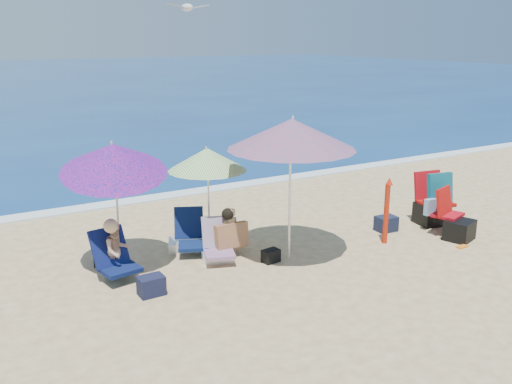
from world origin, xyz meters
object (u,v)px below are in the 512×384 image
umbrella_blue (113,158)px  furled_umbrella (387,207)px  person_center (230,233)px  chair_navy (187,239)px  seagull (187,7)px  person_left (116,250)px  umbrella_striped (207,159)px  camp_chair_left (456,224)px  camp_chair_right (433,205)px  umbrella_turquoise (292,134)px  chair_rainbow (217,249)px

umbrella_blue → furled_umbrella: bearing=-15.2°
person_center → furled_umbrella: bearing=-18.1°
chair_navy → seagull: (0.16, 0.03, 3.93)m
furled_umbrella → person_left: 4.82m
chair_navy → umbrella_striped: bearing=-4.8°
chair_navy → person_center: (0.55, -0.62, 0.22)m
camp_chair_left → camp_chair_right: 0.85m
umbrella_striped → seagull: bearing=165.4°
umbrella_turquoise → person_left: umbrella_turquoise is taller
umbrella_blue → chair_navy: bearing=11.9°
furled_umbrella → umbrella_turquoise: bearing=171.1°
chair_rainbow → person_left: size_ratio=0.82×
furled_umbrella → person_left: bearing=168.7°
chair_rainbow → umbrella_turquoise: bearing=-25.5°
umbrella_turquoise → furled_umbrella: (1.91, -0.30, -1.46)m
chair_navy → person_center: size_ratio=1.19×
furled_umbrella → seagull: (-3.13, 1.55, 3.44)m
chair_rainbow → person_left: (-1.70, 0.11, 0.28)m
person_left → chair_navy: bearing=21.7°
umbrella_striped → umbrella_blue: bearing=-172.1°
camp_chair_left → person_center: (-4.05, 1.38, 0.14)m
camp_chair_left → seagull: (-4.44, 2.03, 3.85)m
umbrella_turquoise → chair_rainbow: (-1.12, 0.54, -1.96)m
seagull → person_left: bearing=-159.3°
furled_umbrella → chair_rainbow: bearing=164.6°
umbrella_turquoise → umbrella_blue: (-2.68, 0.95, -0.29)m
umbrella_turquoise → seagull: bearing=134.4°
umbrella_turquoise → camp_chair_left: 3.80m
person_center → person_left: size_ratio=0.84×
umbrella_turquoise → seagull: 2.64m
chair_rainbow → camp_chair_left: size_ratio=0.90×
umbrella_turquoise → camp_chair_left: umbrella_turquoise is taller
chair_rainbow → seagull: 4.01m
umbrella_turquoise → person_left: (-2.82, 0.65, -1.68)m
umbrella_turquoise → chair_navy: (-1.39, 1.22, -1.95)m
umbrella_turquoise → chair_rainbow: umbrella_turquoise is taller
chair_rainbow → person_center: bearing=12.1°
chair_navy → camp_chair_right: camp_chair_right is taller
camp_chair_right → seagull: size_ratio=1.53×
chair_rainbow → camp_chair_right: camp_chair_right is taller
umbrella_turquoise → chair_navy: size_ratio=2.40×
umbrella_turquoise → chair_rainbow: size_ratio=2.91×
chair_rainbow → seagull: (-0.10, 0.71, 3.94)m
umbrella_blue → person_center: 2.37m
umbrella_turquoise → umbrella_striped: size_ratio=1.32×
umbrella_turquoise → seagull: size_ratio=3.39×
umbrella_turquoise → umbrella_blue: size_ratio=1.07×
person_left → umbrella_blue: bearing=64.3°
chair_navy → camp_chair_left: bearing=-23.5°
umbrella_turquoise → umbrella_blue: bearing=160.5°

